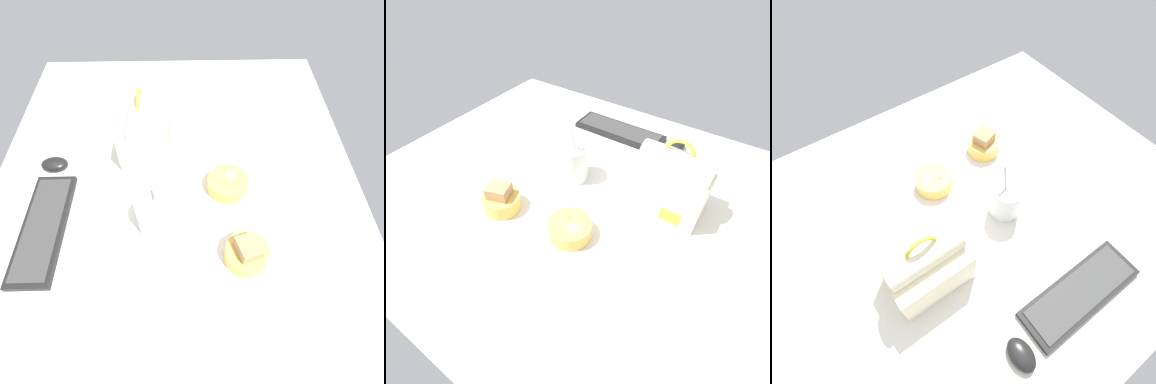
# 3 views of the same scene
# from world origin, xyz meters

# --- Properties ---
(desk_surface) EXTENTS (1.40, 1.10, 0.02)m
(desk_surface) POSITION_xyz_m (0.00, 0.00, 0.01)
(desk_surface) COLOR silver
(desk_surface) RESTS_ON ground
(keyboard) EXTENTS (0.33, 0.11, 0.02)m
(keyboard) POSITION_xyz_m (-0.09, 0.36, 0.03)
(keyboard) COLOR black
(keyboard) RESTS_ON desk_surface
(lunch_bag) EXTENTS (0.20, 0.14, 0.23)m
(lunch_bag) POSITION_xyz_m (0.20, 0.09, 0.11)
(lunch_bag) COLOR #EFE5C1
(lunch_bag) RESTS_ON desk_surface
(soup_cup) EXTENTS (0.09, 0.09, 0.20)m
(soup_cup) POSITION_xyz_m (-0.10, 0.05, 0.08)
(soup_cup) COLOR silver
(soup_cup) RESTS_ON desk_surface
(bento_bowl_sandwich) EXTENTS (0.11, 0.11, 0.08)m
(bento_bowl_sandwich) POSITION_xyz_m (-0.19, -0.18, 0.05)
(bento_bowl_sandwich) COLOR #EAB24C
(bento_bowl_sandwich) RESTS_ON desk_surface
(bento_bowl_snacks) EXTENTS (0.12, 0.12, 0.05)m
(bento_bowl_snacks) POSITION_xyz_m (0.03, -0.15, 0.04)
(bento_bowl_snacks) COLOR #EAB24C
(bento_bowl_snacks) RESTS_ON desk_surface
(computer_mouse) EXTENTS (0.06, 0.08, 0.03)m
(computer_mouse) POSITION_xyz_m (0.12, 0.38, 0.04)
(computer_mouse) COLOR black
(computer_mouse) RESTS_ON desk_surface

